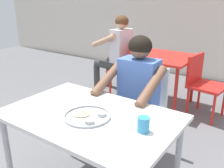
{
  "coord_description": "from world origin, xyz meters",
  "views": [
    {
      "loc": [
        1.0,
        -1.16,
        1.52
      ],
      "look_at": [
        -0.01,
        0.28,
        0.9
      ],
      "focal_mm": 40.06,
      "sensor_mm": 36.0,
      "label": 1
    }
  ],
  "objects_px": {
    "chair_foreground": "(144,106)",
    "table_background_red": "(163,63)",
    "chair_red_right": "(202,81)",
    "patron_background": "(117,48)",
    "chair_red_left": "(129,65)",
    "drinking_cup": "(143,124)",
    "thali_tray": "(88,116)",
    "table_foreground": "(90,124)",
    "diner_foreground": "(134,93)"
  },
  "relations": [
    {
      "from": "chair_foreground",
      "to": "table_background_red",
      "type": "bearing_deg",
      "value": 105.99
    },
    {
      "from": "chair_red_left",
      "to": "chair_red_right",
      "type": "relative_size",
      "value": 1.08
    },
    {
      "from": "table_foreground",
      "to": "thali_tray",
      "type": "relative_size",
      "value": 3.71
    },
    {
      "from": "diner_foreground",
      "to": "chair_red_right",
      "type": "height_order",
      "value": "diner_foreground"
    },
    {
      "from": "table_foreground",
      "to": "drinking_cup",
      "type": "distance_m",
      "value": 0.43
    },
    {
      "from": "diner_foreground",
      "to": "patron_background",
      "type": "bearing_deg",
      "value": 128.35
    },
    {
      "from": "thali_tray",
      "to": "chair_red_right",
      "type": "bearing_deg",
      "value": 84.21
    },
    {
      "from": "drinking_cup",
      "to": "patron_background",
      "type": "distance_m",
      "value": 2.54
    },
    {
      "from": "drinking_cup",
      "to": "chair_foreground",
      "type": "xyz_separation_m",
      "value": [
        -0.41,
        0.81,
        -0.29
      ]
    },
    {
      "from": "chair_red_left",
      "to": "patron_background",
      "type": "bearing_deg",
      "value": -175.53
    },
    {
      "from": "thali_tray",
      "to": "chair_foreground",
      "type": "xyz_separation_m",
      "value": [
        -0.01,
        0.85,
        -0.25
      ]
    },
    {
      "from": "chair_red_right",
      "to": "chair_foreground",
      "type": "bearing_deg",
      "value": -100.58
    },
    {
      "from": "table_foreground",
      "to": "chair_foreground",
      "type": "bearing_deg",
      "value": 89.6
    },
    {
      "from": "chair_red_left",
      "to": "patron_background",
      "type": "xyz_separation_m",
      "value": [
        -0.21,
        -0.02,
        0.24
      ]
    },
    {
      "from": "drinking_cup",
      "to": "chair_red_right",
      "type": "bearing_deg",
      "value": 95.38
    },
    {
      "from": "table_foreground",
      "to": "diner_foreground",
      "type": "relative_size",
      "value": 0.99
    },
    {
      "from": "table_foreground",
      "to": "chair_red_right",
      "type": "height_order",
      "value": "chair_red_right"
    },
    {
      "from": "thali_tray",
      "to": "patron_background",
      "type": "relative_size",
      "value": 0.26
    },
    {
      "from": "chair_red_right",
      "to": "patron_background",
      "type": "xyz_separation_m",
      "value": [
        -1.35,
        0.03,
        0.27
      ]
    },
    {
      "from": "thali_tray",
      "to": "chair_foreground",
      "type": "height_order",
      "value": "chair_foreground"
    },
    {
      "from": "table_foreground",
      "to": "patron_background",
      "type": "distance_m",
      "value": 2.31
    },
    {
      "from": "table_foreground",
      "to": "diner_foreground",
      "type": "distance_m",
      "value": 0.58
    },
    {
      "from": "chair_red_right",
      "to": "patron_background",
      "type": "distance_m",
      "value": 1.38
    },
    {
      "from": "patron_background",
      "to": "diner_foreground",
      "type": "bearing_deg",
      "value": -51.65
    },
    {
      "from": "patron_background",
      "to": "drinking_cup",
      "type": "bearing_deg",
      "value": -52.65
    },
    {
      "from": "table_background_red",
      "to": "drinking_cup",
      "type": "bearing_deg",
      "value": -69.46
    },
    {
      "from": "chair_foreground",
      "to": "table_background_red",
      "type": "relative_size",
      "value": 1.1
    },
    {
      "from": "drinking_cup",
      "to": "patron_background",
      "type": "height_order",
      "value": "patron_background"
    },
    {
      "from": "thali_tray",
      "to": "diner_foreground",
      "type": "xyz_separation_m",
      "value": [
        -0.01,
        0.63,
        -0.04
      ]
    },
    {
      "from": "thali_tray",
      "to": "patron_background",
      "type": "height_order",
      "value": "patron_background"
    },
    {
      "from": "chair_foreground",
      "to": "patron_background",
      "type": "bearing_deg",
      "value": 133.03
    },
    {
      "from": "diner_foreground",
      "to": "chair_red_left",
      "type": "distance_m",
      "value": 1.74
    },
    {
      "from": "chair_red_left",
      "to": "chair_red_right",
      "type": "bearing_deg",
      "value": -2.37
    },
    {
      "from": "chair_red_left",
      "to": "chair_foreground",
      "type": "bearing_deg",
      "value": -53.25
    },
    {
      "from": "patron_background",
      "to": "chair_red_left",
      "type": "bearing_deg",
      "value": 4.47
    },
    {
      "from": "chair_foreground",
      "to": "chair_red_left",
      "type": "bearing_deg",
      "value": 126.75
    },
    {
      "from": "chair_foreground",
      "to": "drinking_cup",
      "type": "bearing_deg",
      "value": -63.14
    },
    {
      "from": "chair_foreground",
      "to": "chair_red_right",
      "type": "bearing_deg",
      "value": 79.42
    },
    {
      "from": "drinking_cup",
      "to": "table_background_red",
      "type": "xyz_separation_m",
      "value": [
        -0.75,
        2.01,
        -0.17
      ]
    },
    {
      "from": "table_foreground",
      "to": "chair_red_left",
      "type": "xyz_separation_m",
      "value": [
        -0.91,
        2.04,
        -0.17
      ]
    },
    {
      "from": "table_foreground",
      "to": "diner_foreground",
      "type": "xyz_separation_m",
      "value": [
        0.01,
        0.58,
        0.05
      ]
    },
    {
      "from": "diner_foreground",
      "to": "chair_red_left",
      "type": "bearing_deg",
      "value": 122.4
    },
    {
      "from": "table_background_red",
      "to": "chair_red_right",
      "type": "relative_size",
      "value": 1.0
    },
    {
      "from": "diner_foreground",
      "to": "table_background_red",
      "type": "distance_m",
      "value": 1.47
    },
    {
      "from": "drinking_cup",
      "to": "chair_red_right",
      "type": "relative_size",
      "value": 0.12
    },
    {
      "from": "chair_red_left",
      "to": "chair_red_right",
      "type": "height_order",
      "value": "chair_red_left"
    },
    {
      "from": "table_foreground",
      "to": "thali_tray",
      "type": "height_order",
      "value": "thali_tray"
    },
    {
      "from": "diner_foreground",
      "to": "table_background_red",
      "type": "xyz_separation_m",
      "value": [
        -0.35,
        1.43,
        -0.09
      ]
    },
    {
      "from": "chair_foreground",
      "to": "table_background_red",
      "type": "height_order",
      "value": "chair_foreground"
    },
    {
      "from": "table_background_red",
      "to": "chair_red_left",
      "type": "distance_m",
      "value": 0.59
    }
  ]
}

